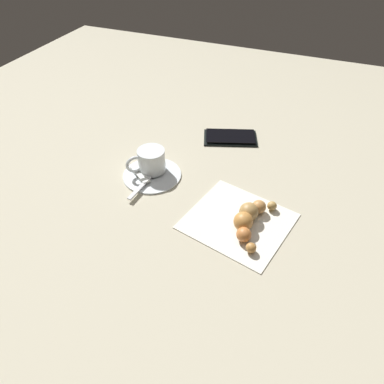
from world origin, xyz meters
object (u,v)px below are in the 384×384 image
Objects in this scene: sugar_packet at (141,173)px; napkin at (238,221)px; croissant at (249,218)px; saucer at (152,174)px; espresso_cup at (151,160)px; teaspoon at (152,174)px; cell_phone at (230,137)px.

sugar_packet reaches higher than napkin.
napkin is 1.28× the size of croissant.
saucer is at bearing 70.54° from sugar_packet.
saucer is 0.89× the size of croissant.
saucer is 1.71× the size of espresso_cup.
teaspoon is at bearing 121.70° from saucer.
napkin is (-0.22, 0.06, -0.01)m from teaspoon.
napkin is at bearing 23.57° from sugar_packet.
sugar_packet is at bearing -11.70° from croissant.
napkin is 1.24× the size of cell_phone.
teaspoon is 0.73× the size of napkin.
teaspoon is 0.91× the size of cell_phone.
sugar_packet is at bearing -11.95° from napkin.
espresso_cup is 0.24m from cell_phone.
croissant is (-0.02, 0.00, 0.02)m from napkin.
teaspoon reaches higher than saucer.
cell_phone is (-0.13, -0.21, -0.03)m from espresso_cup.
espresso_cup is 0.03m from teaspoon.
croissant is (-0.24, 0.06, 0.01)m from teaspoon.
cell_phone is (0.10, -0.28, 0.00)m from napkin.
croissant is (-0.25, 0.07, 0.02)m from saucer.
espresso_cup is at bearing 96.13° from sugar_packet.
saucer is 0.03m from sugar_packet.
napkin is 0.30m from cell_phone.
napkin is at bearing -8.73° from croissant.
espresso_cup is 0.04m from sugar_packet.
croissant reaches higher than cell_phone.
cell_phone is at bearing -117.40° from teaspoon.
teaspoon is 0.25m from croissant.
espresso_cup reaches higher than teaspoon.
sugar_packet is 0.25m from napkin.
teaspoon is at bearing 62.60° from cell_phone.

